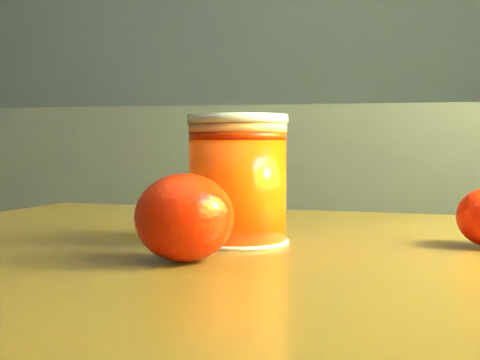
# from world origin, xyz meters

# --- Properties ---
(kitchen_counter) EXTENTS (3.15, 0.60, 0.90)m
(kitchen_counter) POSITION_xyz_m (0.00, 1.45, 0.45)
(kitchen_counter) COLOR #4B4A4F
(kitchen_counter) RESTS_ON ground
(juice_glass) EXTENTS (0.09, 0.09, 0.11)m
(juice_glass) POSITION_xyz_m (0.82, 0.13, 0.77)
(juice_glass) COLOR #FF4105
(juice_glass) RESTS_ON table
(orange_front) EXTENTS (0.10, 0.10, 0.06)m
(orange_front) POSITION_xyz_m (0.80, 0.04, 0.75)
(orange_front) COLOR #FD2205
(orange_front) RESTS_ON table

